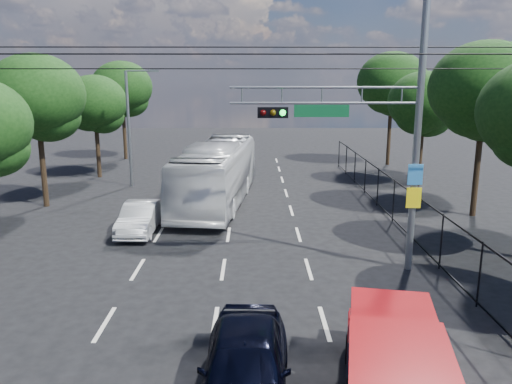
{
  "coord_description": "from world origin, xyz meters",
  "views": [
    {
      "loc": [
        1.04,
        -8.47,
        6.51
      ],
      "look_at": [
        1.15,
        7.91,
        2.8
      ],
      "focal_mm": 35.0,
      "sensor_mm": 36.0,
      "label": 1
    }
  ],
  "objects_px": {
    "signal_mast": "(382,119)",
    "white_bus": "(217,173)",
    "red_pickup": "(394,365)",
    "navy_hatchback": "(245,366)",
    "white_van": "(140,218)"
  },
  "relations": [
    {
      "from": "signal_mast",
      "to": "white_bus",
      "type": "relative_size",
      "value": 0.81
    },
    {
      "from": "white_bus",
      "to": "white_van",
      "type": "height_order",
      "value": "white_bus"
    },
    {
      "from": "white_bus",
      "to": "white_van",
      "type": "distance_m",
      "value": 6.11
    },
    {
      "from": "red_pickup",
      "to": "white_van",
      "type": "bearing_deg",
      "value": 122.49
    },
    {
      "from": "white_bus",
      "to": "red_pickup",
      "type": "bearing_deg",
      "value": -68.53
    },
    {
      "from": "signal_mast",
      "to": "white_van",
      "type": "relative_size",
      "value": 2.4
    },
    {
      "from": "signal_mast",
      "to": "white_bus",
      "type": "xyz_separation_m",
      "value": [
        -6.13,
        9.63,
        -3.6
      ]
    },
    {
      "from": "white_bus",
      "to": "navy_hatchback",
      "type": "bearing_deg",
      "value": -77.82
    },
    {
      "from": "red_pickup",
      "to": "navy_hatchback",
      "type": "height_order",
      "value": "red_pickup"
    },
    {
      "from": "navy_hatchback",
      "to": "red_pickup",
      "type": "bearing_deg",
      "value": -4.83
    },
    {
      "from": "signal_mast",
      "to": "white_bus",
      "type": "distance_m",
      "value": 11.97
    },
    {
      "from": "red_pickup",
      "to": "white_van",
      "type": "height_order",
      "value": "red_pickup"
    },
    {
      "from": "white_van",
      "to": "signal_mast",
      "type": "bearing_deg",
      "value": -25.63
    },
    {
      "from": "signal_mast",
      "to": "red_pickup",
      "type": "height_order",
      "value": "signal_mast"
    },
    {
      "from": "signal_mast",
      "to": "navy_hatchback",
      "type": "height_order",
      "value": "signal_mast"
    }
  ]
}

